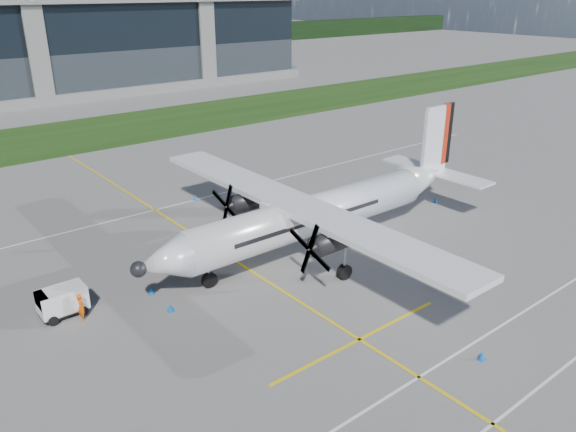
# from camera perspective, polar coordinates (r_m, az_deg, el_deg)

# --- Properties ---
(ground) EXTENTS (400.00, 400.00, 0.00)m
(ground) POSITION_cam_1_polar(r_m,az_deg,el_deg) (67.44, -24.00, 5.35)
(ground) COLOR slate
(ground) RESTS_ON ground
(grass_strip) EXTENTS (400.00, 18.00, 0.04)m
(grass_strip) POSITION_cam_1_polar(r_m,az_deg,el_deg) (74.99, -25.71, 6.64)
(grass_strip) COLOR #17380F
(grass_strip) RESTS_ON ground
(yellow_taxiway_centerline) EXTENTS (0.20, 70.00, 0.01)m
(yellow_taxiway_centerline) POSITION_cam_1_polar(r_m,az_deg,el_deg) (41.91, -8.53, -2.54)
(yellow_taxiway_centerline) COLOR yellow
(yellow_taxiway_centerline) RESTS_ON ground
(turboprop_aircraft) EXTENTS (28.18, 29.23, 8.77)m
(turboprop_aircraft) POSITION_cam_1_polar(r_m,az_deg,el_deg) (38.99, 3.57, 2.70)
(turboprop_aircraft) COLOR white
(turboprop_aircraft) RESTS_ON ground
(baggage_tug) EXTENTS (2.77, 1.66, 1.66)m
(baggage_tug) POSITION_cam_1_polar(r_m,az_deg,el_deg) (34.64, -21.93, -8.10)
(baggage_tug) COLOR white
(baggage_tug) RESTS_ON ground
(ground_crew_person) EXTENTS (0.55, 0.77, 1.86)m
(ground_crew_person) POSITION_cam_1_polar(r_m,az_deg,el_deg) (33.76, -20.30, -8.48)
(ground_crew_person) COLOR #F25907
(ground_crew_person) RESTS_ON ground
(safety_cone_nose_stbd) EXTENTS (0.36, 0.36, 0.50)m
(safety_cone_nose_stbd) POSITION_cam_1_polar(r_m,az_deg,el_deg) (35.53, -13.75, -7.32)
(safety_cone_nose_stbd) COLOR blue
(safety_cone_nose_stbd) RESTS_ON ground
(safety_cone_stbdwing) EXTENTS (0.36, 0.36, 0.50)m
(safety_cone_stbdwing) POSITION_cam_1_polar(r_m,az_deg,el_deg) (49.97, -9.38, 1.86)
(safety_cone_stbdwing) COLOR blue
(safety_cone_stbdwing) RESTS_ON ground
(safety_cone_portwing) EXTENTS (0.36, 0.36, 0.50)m
(safety_cone_portwing) POSITION_cam_1_polar(r_m,az_deg,el_deg) (30.61, 19.10, -13.24)
(safety_cone_portwing) COLOR blue
(safety_cone_portwing) RESTS_ON ground
(safety_cone_tail) EXTENTS (0.36, 0.36, 0.50)m
(safety_cone_tail) POSITION_cam_1_polar(r_m,az_deg,el_deg) (50.40, 14.74, 1.59)
(safety_cone_tail) COLOR blue
(safety_cone_tail) RESTS_ON ground
(safety_cone_nose_port) EXTENTS (0.36, 0.36, 0.50)m
(safety_cone_nose_port) POSITION_cam_1_polar(r_m,az_deg,el_deg) (33.52, -11.85, -9.06)
(safety_cone_nose_port) COLOR blue
(safety_cone_nose_port) RESTS_ON ground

